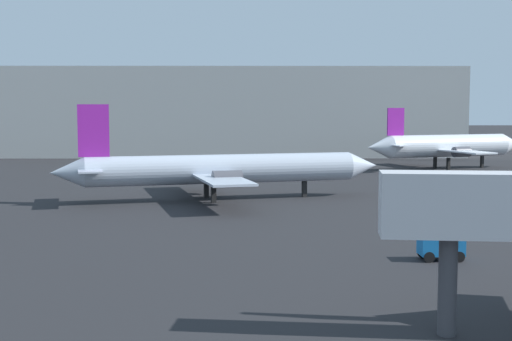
% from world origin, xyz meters
% --- Properties ---
extents(airplane_distant, '(30.03, 20.45, 8.70)m').
position_xyz_m(airplane_distant, '(0.33, 52.03, 2.83)').
color(airplane_distant, '#B2BCCC').
rests_on(airplane_distant, ground_plane).
extents(airplane_far_right, '(24.06, 18.82, 8.30)m').
position_xyz_m(airplane_far_right, '(29.79, 83.10, 3.16)').
color(airplane_far_right, silver).
rests_on(airplane_far_right, ground_plane).
extents(baggage_cart, '(2.45, 1.46, 1.30)m').
position_xyz_m(baggage_cart, '(13.70, 26.92, 0.76)').
color(baggage_cart, '#1972BF').
rests_on(baggage_cart, ground_plane).
extents(terminal_building, '(79.66, 19.32, 15.02)m').
position_xyz_m(terminal_building, '(-0.84, 112.62, 7.51)').
color(terminal_building, '#B7B7B2').
rests_on(terminal_building, ground_plane).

